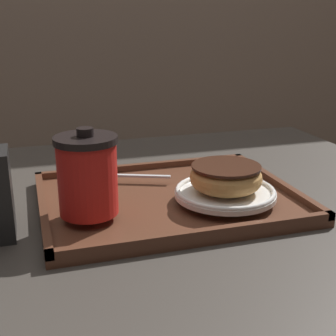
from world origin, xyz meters
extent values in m
cube|color=#38332D|center=(0.00, 0.00, 0.71)|extent=(1.00, 0.87, 0.03)
cube|color=#512D1E|center=(-0.01, -0.02, 0.73)|extent=(0.43, 0.33, 0.01)
cube|color=#512D1E|center=(-0.01, -0.18, 0.74)|extent=(0.43, 0.01, 0.01)
cube|color=#512D1E|center=(-0.01, 0.15, 0.74)|extent=(0.43, 0.01, 0.01)
cube|color=#512D1E|center=(-0.22, -0.02, 0.74)|extent=(0.01, 0.33, 0.01)
cube|color=#512D1E|center=(0.19, -0.02, 0.74)|extent=(0.01, 0.33, 0.01)
cylinder|color=red|center=(-0.15, -0.07, 0.80)|extent=(0.09, 0.09, 0.11)
cylinder|color=black|center=(-0.15, -0.07, 0.86)|extent=(0.09, 0.09, 0.01)
cylinder|color=black|center=(-0.15, -0.07, 0.87)|extent=(0.02, 0.02, 0.01)
cylinder|color=white|center=(0.07, -0.07, 0.75)|extent=(0.17, 0.17, 0.01)
torus|color=white|center=(0.07, -0.07, 0.75)|extent=(0.16, 0.16, 0.01)
torus|color=tan|center=(0.07, -0.07, 0.78)|extent=(0.12, 0.12, 0.04)
cylinder|color=#381E14|center=(0.07, -0.07, 0.80)|extent=(0.11, 0.11, 0.00)
ellipsoid|color=silver|center=(-0.12, 0.10, 0.75)|extent=(0.04, 0.03, 0.01)
cube|color=silver|center=(-0.05, 0.07, 0.75)|extent=(0.12, 0.05, 0.00)
camera|label=1|loc=(-0.23, -0.73, 1.03)|focal=50.00mm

